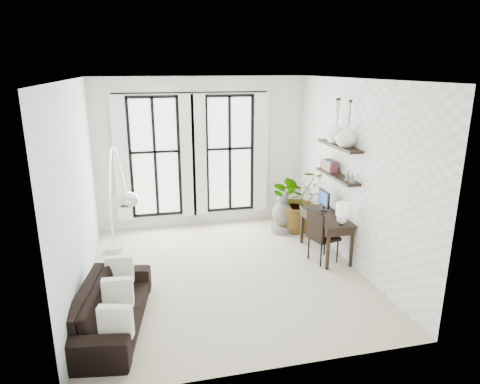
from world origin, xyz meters
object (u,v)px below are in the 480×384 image
object	(u,v)px
buddha	(282,216)
sofa	(111,307)
plant	(298,199)
arc_lamp	(114,175)
desk_chair	(320,233)
desk	(327,219)

from	to	relation	value
buddha	sofa	bearing A→B (deg)	-140.34
plant	arc_lamp	bearing A→B (deg)	-156.77
plant	buddha	world-z (taller)	plant
desk_chair	arc_lamp	distance (m)	3.63
desk	buddha	size ratio (longest dim) A/B	1.52
sofa	plant	bearing A→B (deg)	-43.36
arc_lamp	buddha	distance (m)	3.84
sofa	desk_chair	distance (m)	3.73
desk	desk_chair	xyz separation A→B (m)	(-0.23, -0.22, -0.18)
plant	buddha	distance (m)	0.49
sofa	arc_lamp	bearing A→B (deg)	4.70
desk_chair	arc_lamp	bearing A→B (deg)	164.94
sofa	plant	xyz separation A→B (m)	(3.70, 2.84, 0.39)
desk	arc_lamp	distance (m)	3.80
arc_lamp	plant	bearing A→B (deg)	23.23
arc_lamp	buddha	size ratio (longest dim) A/B	3.29
desk_chair	arc_lamp	xyz separation A→B (m)	(-3.41, 0.06, 1.24)
arc_lamp	desk	bearing A→B (deg)	2.55
buddha	plant	bearing A→B (deg)	10.10
desk_chair	buddha	world-z (taller)	desk_chair
arc_lamp	buddha	world-z (taller)	arc_lamp
desk_chair	buddha	distance (m)	1.56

